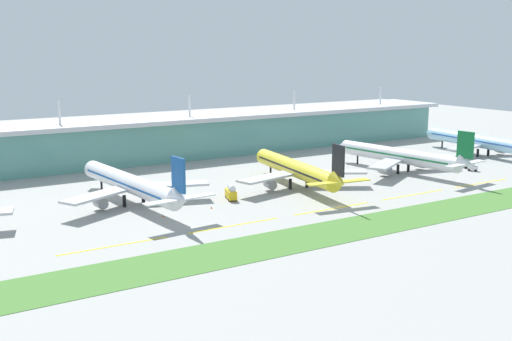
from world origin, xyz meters
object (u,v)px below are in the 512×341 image
airliner_center (297,169)px  airliner_farthest (481,142)px  airliner_far_middle (401,156)px  safety_cone_left_wingtip (211,207)px  airliner_near_middle (131,184)px  safety_cone_nose_front (163,216)px  pushback_tug (469,165)px  fuel_truck (231,193)px  baggage_cart (473,168)px

airliner_center → airliner_farthest: size_ratio=0.90×
airliner_far_middle → safety_cone_left_wingtip: bearing=-173.1°
airliner_farthest → airliner_center: bearing=-175.2°
airliner_near_middle → airliner_farthest: 165.03m
airliner_farthest → safety_cone_nose_front: bearing=-173.0°
airliner_far_middle → pushback_tug: 31.38m
safety_cone_left_wingtip → airliner_near_middle: bearing=136.4°
airliner_far_middle → fuel_truck: 78.18m
airliner_far_middle → safety_cone_left_wingtip: 89.51m
airliner_near_middle → safety_cone_left_wingtip: size_ratio=97.22×
baggage_cart → airliner_near_middle: bearing=171.3°
airliner_near_middle → airliner_far_middle: size_ratio=1.04×
safety_cone_nose_front → pushback_tug: bearing=1.3°
airliner_center → airliner_farthest: (107.92, 9.02, 0.01)m
airliner_farthest → baggage_cart: (-31.78, -21.65, -5.19)m
airliner_farthest → fuel_truck: bearing=-174.9°
fuel_truck → pushback_tug: size_ratio=1.53×
airliner_far_middle → safety_cone_nose_front: (-104.82, -11.61, -6.10)m
safety_cone_left_wingtip → airliner_far_middle: bearing=6.9°
baggage_cart → safety_cone_nose_front: size_ratio=5.75×
airliner_center → airliner_far_middle: size_ratio=0.98×
baggage_cart → safety_cone_nose_front: 130.92m
airliner_far_middle → airliner_near_middle: bearing=176.3°
airliner_farthest → safety_cone_nose_front: (-162.68, -19.86, -6.11)m
airliner_near_middle → baggage_cart: size_ratio=16.91×
airliner_farthest → fuel_truck: size_ratio=9.30×
fuel_truck → safety_cone_left_wingtip: 12.84m
airliner_far_middle → fuel_truck: (-77.98, -3.81, -4.19)m
airliner_center → safety_cone_nose_front: (-54.76, -10.84, -6.10)m
airliner_near_middle → airliner_far_middle: (107.16, -6.93, -0.00)m
baggage_cart → safety_cone_left_wingtip: size_ratio=5.75×
baggage_cart → airliner_farthest: bearing=34.3°
airliner_near_middle → safety_cone_nose_front: size_ratio=97.22×
airliner_farthest → safety_cone_left_wingtip: 147.87m
airliner_far_middle → fuel_truck: bearing=-177.2°
fuel_truck → airliner_center: bearing=6.2°
airliner_far_middle → pushback_tug: size_ratio=13.05×
airliner_center → fuel_truck: bearing=-173.8°
pushback_tug → baggage_cart: bearing=-126.9°
airliner_far_middle → pushback_tug: (29.71, -8.57, -5.35)m
airliner_near_middle → baggage_cart: airliner_near_middle is taller
safety_cone_left_wingtip → safety_cone_nose_front: size_ratio=1.00×
airliner_center → pushback_tug: airliner_center is taller
airliner_near_middle → safety_cone_left_wingtip: (18.50, -17.59, -6.10)m
airliner_near_middle → pushback_tug: bearing=-6.5°
airliner_near_middle → safety_cone_nose_front: bearing=-82.8°
pushback_tug → airliner_near_middle: bearing=173.5°
airliner_center → airliner_far_middle: (50.06, 0.77, 0.00)m
baggage_cart → safety_cone_left_wingtip: bearing=178.6°
airliner_near_middle → fuel_truck: size_ratio=8.90×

